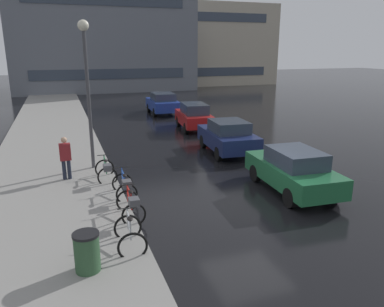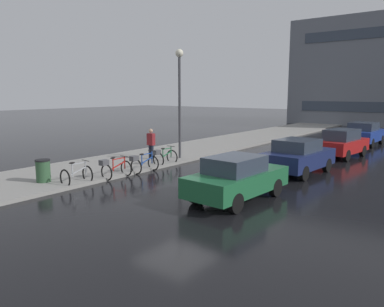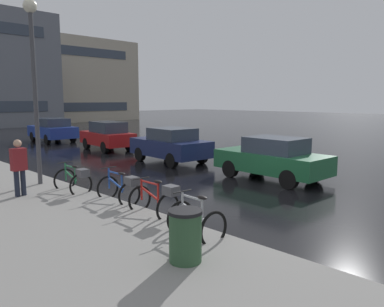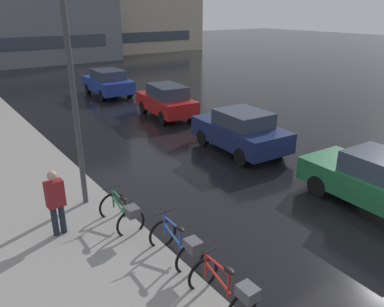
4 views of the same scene
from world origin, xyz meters
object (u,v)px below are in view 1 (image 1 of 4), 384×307
(car_navy, at_px, (228,136))
(car_blue, at_px, (163,103))
(bicycle_third, at_px, (125,186))
(bicycle_farthest, at_px, (106,171))
(bicycle_nearest, at_px, (130,235))
(pedestrian, at_px, (66,157))
(trash_bin, at_px, (87,255))
(bicycle_second, at_px, (131,205))
(streetlamp, at_px, (87,73))
(car_green, at_px, (293,170))
(car_red, at_px, (194,116))

(car_navy, relative_size, car_blue, 0.99)
(bicycle_third, relative_size, bicycle_farthest, 1.05)
(bicycle_farthest, bearing_deg, bicycle_nearest, -90.62)
(pedestrian, bearing_deg, bicycle_third, -53.98)
(car_blue, xyz_separation_m, pedestrian, (-7.48, -13.82, 0.17))
(trash_bin, bearing_deg, bicycle_second, 59.53)
(bicycle_farthest, bearing_deg, streetlamp, 100.74)
(bicycle_second, xyz_separation_m, car_green, (5.79, 0.47, 0.29))
(bicycle_nearest, xyz_separation_m, car_blue, (6.14, 19.51, 0.42))
(streetlamp, bearing_deg, pedestrian, -133.05)
(car_navy, bearing_deg, streetlamp, -173.78)
(car_navy, xyz_separation_m, trash_bin, (-7.22, -8.31, -0.28))
(car_green, xyz_separation_m, car_blue, (0.01, 17.40, 0.04))
(streetlamp, bearing_deg, trash_bin, -96.12)
(car_navy, bearing_deg, bicycle_farthest, -158.45)
(car_green, height_order, pedestrian, pedestrian)
(bicycle_farthest, height_order, trash_bin, trash_bin)
(car_red, distance_m, trash_bin, 15.92)
(bicycle_third, relative_size, car_navy, 0.35)
(car_green, bearing_deg, bicycle_nearest, -161.07)
(bicycle_nearest, distance_m, pedestrian, 5.87)
(car_red, xyz_separation_m, streetlamp, (-6.72, -6.41, 3.15))
(bicycle_second, distance_m, pedestrian, 4.42)
(car_blue, xyz_separation_m, streetlamp, (-6.41, -12.68, 3.15))
(bicycle_third, relative_size, streetlamp, 0.24)
(bicycle_nearest, bearing_deg, bicycle_farthest, 89.38)
(trash_bin, bearing_deg, bicycle_nearest, 36.10)
(pedestrian, xyz_separation_m, trash_bin, (0.25, -6.47, -0.47))
(car_green, bearing_deg, car_navy, 89.98)
(car_blue, height_order, pedestrian, pedestrian)
(car_red, xyz_separation_m, pedestrian, (-7.78, -7.55, 0.17))
(pedestrian, bearing_deg, car_blue, 61.59)
(car_green, xyz_separation_m, car_navy, (0.00, 5.42, 0.02))
(car_blue, height_order, streetlamp, streetlamp)
(trash_bin, bearing_deg, car_navy, 49.04)
(bicycle_nearest, distance_m, car_navy, 9.71)
(bicycle_third, xyz_separation_m, car_green, (5.70, -1.16, 0.30))
(bicycle_second, xyz_separation_m, bicycle_third, (0.09, 1.63, -0.01))
(bicycle_third, distance_m, car_green, 5.82)
(bicycle_farthest, bearing_deg, pedestrian, 157.98)
(car_green, distance_m, trash_bin, 7.78)
(bicycle_second, height_order, car_blue, car_blue)
(bicycle_second, height_order, bicycle_third, bicycle_third)
(car_blue, xyz_separation_m, trash_bin, (-7.23, -20.29, -0.30))
(bicycle_second, relative_size, bicycle_farthest, 1.04)
(trash_bin, bearing_deg, pedestrian, 92.20)
(car_red, relative_size, pedestrian, 2.25)
(car_green, distance_m, streetlamp, 8.57)
(bicycle_farthest, bearing_deg, car_red, 51.75)
(bicycle_farthest, bearing_deg, trash_bin, -100.90)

